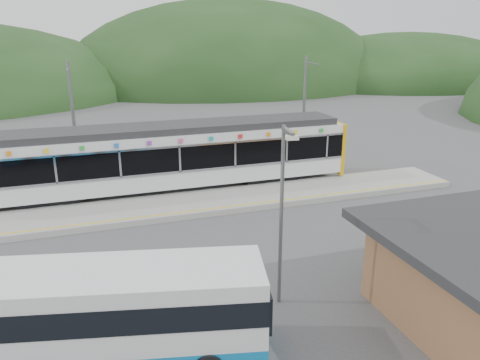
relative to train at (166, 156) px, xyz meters
name	(u,v)px	position (x,y,z in m)	size (l,w,h in m)	color
ground	(244,228)	(2.45, -6.00, -2.06)	(120.00, 120.00, 0.00)	#4C4C4F
hills	(313,180)	(8.64, -0.71, -2.06)	(146.00, 149.00, 26.00)	#1E3D19
platform	(223,200)	(2.45, -2.70, -1.91)	(26.00, 3.20, 0.30)	#9E9E99
yellow_line	(231,206)	(2.45, -4.00, -1.76)	(26.00, 0.10, 0.01)	yellow
train	(166,156)	(0.00, 0.00, 0.00)	(20.44, 3.01, 3.74)	black
catenary_mast_west	(74,123)	(-4.55, 2.56, 1.58)	(0.18, 1.80, 7.00)	slate
catenary_mast_east	(304,110)	(9.45, 2.56, 1.58)	(0.18, 1.80, 7.00)	slate
bus	(77,320)	(-4.66, -13.04, -0.76)	(10.21, 4.44, 2.71)	#0C76BA
lamp_post	(283,203)	(1.59, -12.17, 1.49)	(0.37, 1.07, 5.96)	slate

